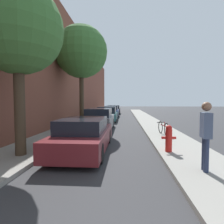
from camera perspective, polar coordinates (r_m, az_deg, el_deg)
name	(u,v)px	position (r m, az deg, el deg)	size (l,w,h in m)	color
ground_plane	(116,124)	(15.79, 1.31, -3.59)	(120.00, 120.00, 0.00)	#333335
sidewalk_left	(82,123)	(16.19, -9.01, -3.25)	(2.00, 52.00, 0.12)	gray
sidewalk_right	(151,123)	(15.92, 11.82, -3.38)	(2.00, 52.00, 0.12)	gray
building_facade_left	(66,70)	(16.66, -13.78, 12.15)	(0.70, 52.00, 8.97)	brown
parked_car_maroon	(84,135)	(7.13, -8.45, -6.99)	(1.73, 4.48, 1.24)	black
parked_car_grey	(99,120)	(12.35, -3.89, -2.35)	(1.72, 4.19, 1.41)	black
parked_car_teal	(107,114)	(17.79, -1.45, -0.73)	(1.80, 4.08, 1.37)	black
parked_car_navy	(111,112)	(22.66, -0.18, 0.11)	(1.71, 4.15, 1.36)	black
parked_car_black	(114,110)	(28.43, 0.54, 0.68)	(1.89, 4.12, 1.32)	black
street_tree_near	(18,30)	(7.10, -26.65, 21.32)	(2.85, 2.85, 5.44)	#423323
street_tree_far	(81,52)	(13.86, -9.28, 17.45)	(3.62, 3.62, 7.00)	#423323
fire_hydrant	(169,138)	(6.84, 16.79, -7.54)	(0.49, 0.22, 0.92)	red
pedestrian	(206,131)	(5.20, 26.54, -5.25)	(0.24, 0.40, 1.72)	#283351
bicycle	(163,128)	(10.20, 15.28, -4.75)	(0.44, 1.64, 0.67)	black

